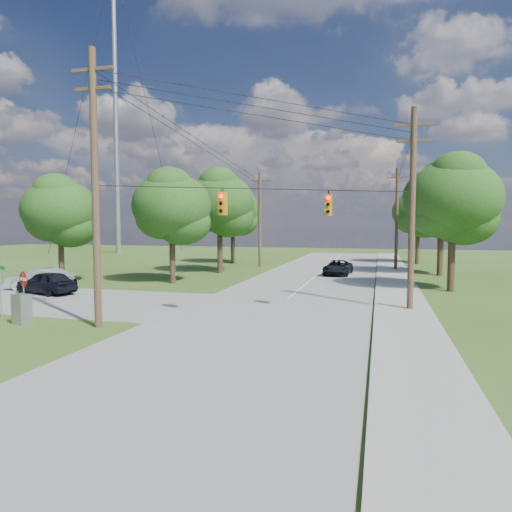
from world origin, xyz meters
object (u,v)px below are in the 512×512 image
(pole_sw, at_px, (95,185))
(car_cross_dark, at_px, (46,282))
(pole_ne, at_px, (412,206))
(do_not_enter_sign, at_px, (23,284))
(pole_north_e, at_px, (397,218))
(control_cabinet, at_px, (22,309))
(pole_north_w, at_px, (260,219))
(car_cross_silver, at_px, (40,279))
(car_main_north, at_px, (338,268))

(pole_sw, relative_size, car_cross_dark, 2.76)
(car_cross_dark, bearing_deg, pole_sw, 62.97)
(pole_ne, distance_m, car_cross_dark, 22.87)
(car_cross_dark, height_order, do_not_enter_sign, do_not_enter_sign)
(pole_sw, bearing_deg, pole_north_e, 65.48)
(car_cross_dark, bearing_deg, pole_ne, 103.29)
(control_cabinet, height_order, do_not_enter_sign, do_not_enter_sign)
(pole_ne, xyz_separation_m, pole_north_e, (-0.00, 22.00, -0.34))
(pole_north_w, height_order, do_not_enter_sign, pole_north_w)
(car_cross_silver, distance_m, control_cabinet, 11.35)
(pole_north_e, bearing_deg, pole_north_w, 180.00)
(car_cross_silver, distance_m, car_main_north, 24.02)
(control_cabinet, bearing_deg, do_not_enter_sign, 143.34)
(pole_north_e, bearing_deg, car_cross_silver, -138.98)
(car_cross_dark, relative_size, car_cross_silver, 0.97)
(pole_north_e, xyz_separation_m, car_cross_silver, (-24.01, -20.88, -4.36))
(car_main_north, bearing_deg, control_cabinet, -112.81)
(pole_ne, bearing_deg, control_cabinet, -155.16)
(pole_sw, bearing_deg, car_cross_silver, 140.33)
(car_main_north, bearing_deg, pole_sw, -105.57)
(car_main_north, distance_m, control_cabinet, 26.81)
(pole_north_w, xyz_separation_m, control_cabinet, (-3.32, -29.97, -4.44))
(pole_sw, relative_size, car_cross_silver, 2.67)
(pole_ne, bearing_deg, do_not_enter_sign, -158.70)
(do_not_enter_sign, bearing_deg, pole_ne, 46.06)
(pole_sw, distance_m, pole_north_e, 32.55)
(pole_north_w, distance_m, car_cross_silver, 23.61)
(pole_ne, distance_m, car_main_north, 17.42)
(car_cross_silver, height_order, control_cabinet, car_cross_silver)
(car_cross_dark, xyz_separation_m, control_cabinet, (5.16, -7.78, -0.09))
(pole_north_w, distance_m, car_main_north, 11.55)
(pole_north_e, bearing_deg, pole_sw, -114.52)
(pole_north_e, distance_m, do_not_enter_sign, 34.29)
(pole_ne, relative_size, pole_north_e, 1.05)
(pole_north_e, relative_size, car_cross_silver, 2.23)
(car_cross_silver, xyz_separation_m, do_not_enter_sign, (6.05, -8.12, 0.91))
(do_not_enter_sign, bearing_deg, car_main_north, 85.54)
(car_main_north, xyz_separation_m, control_cabinet, (-12.09, -23.92, 0.01))
(control_cabinet, bearing_deg, car_cross_silver, 142.70)
(pole_north_w, height_order, car_cross_silver, pole_north_w)
(pole_north_e, relative_size, pole_north_w, 1.00)
(pole_sw, relative_size, control_cabinet, 8.73)
(pole_north_e, xyz_separation_m, control_cabinet, (-17.22, -29.97, -4.44))
(pole_ne, height_order, control_cabinet, pole_ne)
(pole_sw, height_order, do_not_enter_sign, pole_sw)
(pole_north_w, height_order, car_cross_dark, pole_north_w)
(pole_sw, relative_size, car_main_north, 2.56)
(pole_sw, bearing_deg, control_cabinet, -174.28)
(pole_ne, height_order, pole_north_w, pole_ne)
(pole_sw, distance_m, do_not_enter_sign, 6.39)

